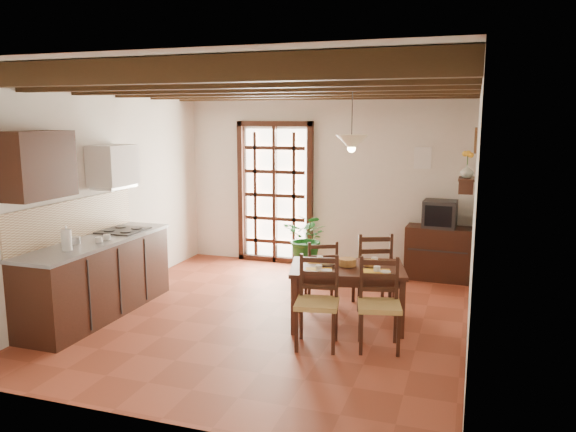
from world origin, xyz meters
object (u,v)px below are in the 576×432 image
at_px(chair_near_right, 379,321).
at_px(potted_plant, 308,237).
at_px(dining_table, 347,274).
at_px(sideboard, 438,253).
at_px(chair_far_right, 372,283).
at_px(chair_near_left, 317,319).
at_px(kitchen_counter, 98,276).
at_px(chair_far_left, 321,285).
at_px(crt_tv, 440,214).
at_px(pendant_lamp, 352,141).

bearing_deg(chair_near_right, potted_plant, 108.54).
distance_m(dining_table, sideboard, 2.38).
xyz_separation_m(chair_far_right, potted_plant, (-1.17, 1.18, 0.27)).
bearing_deg(chair_near_left, potted_plant, 99.10).
height_order(kitchen_counter, chair_near_left, kitchen_counter).
xyz_separation_m(kitchen_counter, dining_table, (2.89, 0.61, 0.12)).
height_order(kitchen_counter, chair_far_left, kitchen_counter).
xyz_separation_m(chair_far_right, crt_tv, (0.70, 1.51, 0.67)).
bearing_deg(kitchen_counter, chair_near_right, 1.02).
height_order(chair_near_right, crt_tv, crt_tv).
distance_m(chair_far_left, crt_tv, 2.23).
height_order(dining_table, sideboard, sideboard).
height_order(chair_far_left, chair_far_right, chair_far_right).
height_order(dining_table, chair_far_right, chair_far_right).
distance_m(dining_table, chair_far_left, 0.79).
relative_size(chair_near_left, crt_tv, 1.95).
bearing_deg(potted_plant, chair_far_left, -67.06).
relative_size(dining_table, pendant_lamp, 1.67).
bearing_deg(chair_far_right, chair_near_right, 80.46).
xyz_separation_m(dining_table, sideboard, (0.86, 2.21, -0.21)).
bearing_deg(potted_plant, dining_table, -61.63).
bearing_deg(dining_table, chair_far_left, 115.89).
bearing_deg(sideboard, pendant_lamp, -109.96).
relative_size(dining_table, chair_near_right, 1.53).
height_order(chair_far_right, crt_tv, crt_tv).
distance_m(chair_far_right, sideboard, 1.67).
bearing_deg(chair_near_right, chair_near_left, -179.26).
relative_size(chair_near_left, chair_near_right, 1.01).
relative_size(chair_near_left, pendant_lamp, 1.11).
xyz_separation_m(dining_table, chair_far_left, (-0.45, 0.55, -0.33)).
relative_size(chair_far_right, potted_plant, 0.49).
relative_size(kitchen_counter, pendant_lamp, 2.66).
relative_size(chair_near_right, sideboard, 1.01).
xyz_separation_m(chair_far_left, pendant_lamp, (0.45, -0.45, 1.81)).
xyz_separation_m(chair_near_right, potted_plant, (-1.47, 2.43, 0.28)).
relative_size(chair_near_right, pendant_lamp, 1.09).
bearing_deg(crt_tv, pendant_lamp, -109.44).
xyz_separation_m(chair_near_left, pendant_lamp, (0.16, 0.80, 1.79)).
bearing_deg(chair_near_left, pendant_lamp, 69.59).
bearing_deg(pendant_lamp, sideboard, 67.78).
bearing_deg(dining_table, pendant_lamp, 76.62).
bearing_deg(potted_plant, kitchen_counter, -127.02).
height_order(dining_table, crt_tv, crt_tv).
height_order(chair_far_left, pendant_lamp, pendant_lamp).
relative_size(kitchen_counter, sideboard, 2.45).
height_order(kitchen_counter, sideboard, kitchen_counter).
height_order(chair_near_left, pendant_lamp, pendant_lamp).
bearing_deg(pendant_lamp, chair_far_left, 134.92).
distance_m(dining_table, chair_near_right, 0.78).
relative_size(kitchen_counter, chair_near_right, 2.44).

